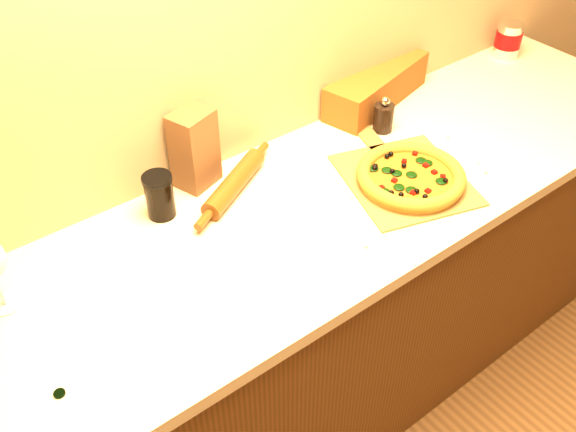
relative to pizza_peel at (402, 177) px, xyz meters
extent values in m
plane|color=#9E8460|center=(-0.36, 0.39, 0.45)|extent=(4.00, 0.00, 4.00)
cube|color=#472C0F|center=(-0.36, 0.06, -0.47)|extent=(2.80, 0.65, 0.86)
cube|color=beige|center=(-0.36, 0.06, -0.02)|extent=(2.84, 0.68, 0.04)
cube|color=brown|center=(0.00, -0.01, 0.00)|extent=(0.42, 0.45, 0.01)
cube|color=brown|center=(0.07, 0.21, 0.00)|extent=(0.10, 0.16, 0.01)
cylinder|color=#B07C2C|center=(0.00, -0.03, 0.01)|extent=(0.29, 0.29, 0.01)
cylinder|color=orange|center=(0.00, -0.03, 0.02)|extent=(0.24, 0.24, 0.01)
torus|color=brown|center=(0.00, -0.03, 0.03)|extent=(0.31, 0.31, 0.04)
ellipsoid|color=black|center=(0.04, -0.01, 0.03)|extent=(0.03, 0.03, 0.01)
sphere|color=black|center=(-0.04, -0.05, 0.03)|extent=(0.02, 0.02, 0.02)
cube|color=#910705|center=(0.01, -0.08, 0.03)|extent=(0.02, 0.02, 0.01)
cylinder|color=black|center=(-1.07, -0.09, 0.00)|extent=(0.03, 0.03, 0.01)
cylinder|color=black|center=(0.13, 0.22, 0.04)|extent=(0.06, 0.06, 0.09)
sphere|color=silver|center=(0.13, 0.22, 0.10)|extent=(0.03, 0.03, 0.03)
cylinder|color=#56310E|center=(-0.42, 0.24, 0.02)|extent=(0.27, 0.18, 0.06)
cylinder|color=#56310E|center=(-0.27, 0.33, 0.02)|extent=(0.07, 0.05, 0.02)
cylinder|color=#56310E|center=(-0.57, 0.16, 0.02)|extent=(0.07, 0.05, 0.02)
cylinder|color=silver|center=(0.85, 0.30, 0.06)|extent=(0.09, 0.09, 0.13)
cylinder|color=#930508|center=(0.85, 0.30, 0.07)|extent=(0.10, 0.10, 0.06)
cube|color=brown|center=(0.23, 0.36, 0.06)|extent=(0.46, 0.24, 0.12)
cylinder|color=silver|center=(-1.08, 0.21, 0.00)|extent=(0.07, 0.07, 0.00)
cylinder|color=silver|center=(-1.08, 0.21, 0.05)|extent=(0.01, 0.01, 0.09)
cube|color=brown|center=(-0.48, 0.34, 0.11)|extent=(0.14, 0.12, 0.23)
cylinder|color=black|center=(-0.63, 0.28, 0.05)|extent=(0.08, 0.08, 0.11)
cylinder|color=black|center=(-0.63, 0.28, 0.12)|extent=(0.08, 0.08, 0.01)
camera|label=1|loc=(-1.16, -0.97, 1.12)|focal=40.00mm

